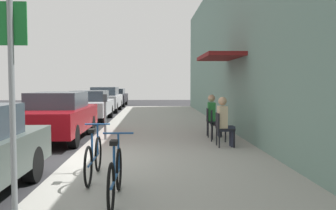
{
  "coord_description": "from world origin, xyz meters",
  "views": [
    {
      "loc": [
        1.83,
        -7.69,
        1.77
      ],
      "look_at": [
        2.47,
        7.47,
        0.84
      ],
      "focal_mm": 38.99,
      "sensor_mm": 36.0,
      "label": 1
    }
  ],
  "objects": [
    {
      "name": "cafe_chair_1",
      "position": [
        3.63,
        2.54,
        0.62
      ],
      "size": [
        0.53,
        0.53,
        0.87
      ],
      "color": "black",
      "rests_on": "sidewalk_slab"
    },
    {
      "name": "parked_car_4",
      "position": [
        -1.1,
        20.23,
        0.7
      ],
      "size": [
        1.8,
        4.4,
        1.33
      ],
      "color": "black",
      "rests_on": "ground_plane"
    },
    {
      "name": "ground_plane",
      "position": [
        0.0,
        0.0,
        0.0
      ],
      "size": [
        60.0,
        60.0,
        0.0
      ],
      "primitive_type": "plane",
      "color": "#2D2D30"
    },
    {
      "name": "parked_car_2",
      "position": [
        -1.1,
        9.42,
        0.73
      ],
      "size": [
        1.8,
        4.4,
        1.4
      ],
      "color": "#B7B7BC",
      "rests_on": "ground_plane"
    },
    {
      "name": "street_sign",
      "position": [
        0.4,
        -3.91,
        1.64
      ],
      "size": [
        0.32,
        0.06,
        2.6
      ],
      "color": "gray",
      "rests_on": "sidewalk_slab"
    },
    {
      "name": "seated_patron_2",
      "position": [
        3.69,
        3.35,
        0.82
      ],
      "size": [
        0.44,
        0.38,
        1.29
      ],
      "color": "#232838",
      "rests_on": "sidewalk_slab"
    },
    {
      "name": "bicycle_1",
      "position": [
        0.81,
        -1.44,
        0.48
      ],
      "size": [
        0.46,
        1.71,
        0.9
      ],
      "color": "black",
      "rests_on": "sidewalk_slab"
    },
    {
      "name": "cafe_chair_0",
      "position": [
        3.63,
        1.6,
        0.62
      ],
      "size": [
        0.44,
        0.44,
        0.87
      ],
      "color": "black",
      "rests_on": "sidewalk_slab"
    },
    {
      "name": "seated_patron_0",
      "position": [
        3.69,
        1.6,
        0.82
      ],
      "size": [
        0.43,
        0.36,
        1.29
      ],
      "color": "#232838",
      "rests_on": "sidewalk_slab"
    },
    {
      "name": "parked_car_1",
      "position": [
        -1.1,
        3.59,
        0.76
      ],
      "size": [
        1.8,
        4.4,
        1.48
      ],
      "color": "maroon",
      "rests_on": "ground_plane"
    },
    {
      "name": "parked_car_3",
      "position": [
        -1.1,
        14.77,
        0.77
      ],
      "size": [
        1.8,
        4.4,
        1.51
      ],
      "color": "#B7B7BC",
      "rests_on": "ground_plane"
    },
    {
      "name": "cafe_chair_2",
      "position": [
        3.63,
        3.35,
        0.62
      ],
      "size": [
        0.47,
        0.47,
        0.87
      ],
      "color": "black",
      "rests_on": "sidewalk_slab"
    },
    {
      "name": "bicycle_0",
      "position": [
        1.31,
        -2.67,
        0.48
      ],
      "size": [
        0.46,
        1.71,
        0.9
      ],
      "color": "black",
      "rests_on": "sidewalk_slab"
    },
    {
      "name": "parking_meter",
      "position": [
        0.45,
        2.92,
        0.89
      ],
      "size": [
        0.12,
        0.1,
        1.32
      ],
      "color": "slate",
      "rests_on": "sidewalk_slab"
    },
    {
      "name": "building_facade",
      "position": [
        4.65,
        2.01,
        3.07
      ],
      "size": [
        1.4,
        32.0,
        6.15
      ],
      "color": "gray",
      "rests_on": "ground_plane"
    },
    {
      "name": "sidewalk_slab",
      "position": [
        2.25,
        2.0,
        0.06
      ],
      "size": [
        4.5,
        32.0,
        0.12
      ],
      "primitive_type": "cube",
      "color": "#9E9B93",
      "rests_on": "ground_plane"
    }
  ]
}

